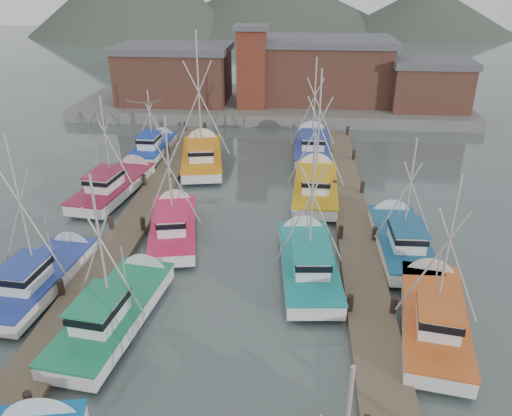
# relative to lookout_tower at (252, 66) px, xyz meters

# --- Properties ---
(ground) EXTENTS (260.00, 260.00, 0.00)m
(ground) POSITION_rel_lookout_tower_xyz_m (2.00, -33.00, -5.55)
(ground) COLOR #44524E
(ground) RESTS_ON ground
(dock_left) EXTENTS (2.30, 46.00, 1.50)m
(dock_left) POSITION_rel_lookout_tower_xyz_m (-5.00, -28.96, -5.34)
(dock_left) COLOR brown
(dock_left) RESTS_ON ground
(dock_right) EXTENTS (2.30, 46.00, 1.50)m
(dock_right) POSITION_rel_lookout_tower_xyz_m (9.00, -28.96, -5.34)
(dock_right) COLOR brown
(dock_right) RESTS_ON ground
(quay) EXTENTS (44.00, 16.00, 1.20)m
(quay) POSITION_rel_lookout_tower_xyz_m (2.00, 4.00, -4.95)
(quay) COLOR slate
(quay) RESTS_ON ground
(shed_left) EXTENTS (12.72, 8.48, 6.20)m
(shed_left) POSITION_rel_lookout_tower_xyz_m (-9.00, 2.00, -1.21)
(shed_left) COLOR #552C26
(shed_left) RESTS_ON quay
(shed_center) EXTENTS (14.84, 9.54, 6.90)m
(shed_center) POSITION_rel_lookout_tower_xyz_m (8.00, 4.00, -0.86)
(shed_center) COLOR #552C26
(shed_center) RESTS_ON quay
(shed_right) EXTENTS (8.48, 6.36, 5.20)m
(shed_right) POSITION_rel_lookout_tower_xyz_m (19.00, 1.00, -1.71)
(shed_right) COLOR #552C26
(shed_right) RESTS_ON quay
(lookout_tower) EXTENTS (3.60, 3.60, 8.50)m
(lookout_tower) POSITION_rel_lookout_tower_xyz_m (0.00, 0.00, 0.00)
(lookout_tower) COLOR maroon
(lookout_tower) RESTS_ON quay
(distant_hills) EXTENTS (175.00, 140.00, 42.00)m
(distant_hills) POSITION_rel_lookout_tower_xyz_m (-10.76, 89.59, -5.55)
(distant_hills) COLOR #444E41
(distant_hills) RESTS_ON ground
(boat_4) EXTENTS (3.78, 9.05, 8.34)m
(boat_4) POSITION_rel_lookout_tower_xyz_m (-2.69, -36.23, -4.87)
(boat_4) COLOR #111E39
(boat_4) RESTS_ON ground
(boat_5) EXTENTS (3.54, 9.13, 8.72)m
(boat_5) POSITION_rel_lookout_tower_xyz_m (6.03, -31.18, -4.87)
(boat_5) COLOR #111E39
(boat_5) RESTS_ON ground
(boat_6) EXTENTS (3.64, 8.46, 9.01)m
(boat_6) POSITION_rel_lookout_tower_xyz_m (-7.39, -33.89, -4.87)
(boat_6) COLOR #111E39
(boat_6) RESTS_ON ground
(boat_7) EXTENTS (4.04, 9.00, 8.47)m
(boat_7) POSITION_rel_lookout_tower_xyz_m (11.73, -35.27, -4.87)
(boat_7) COLOR #111E39
(boat_7) RESTS_ON ground
(boat_8) EXTENTS (4.20, 8.79, 8.30)m
(boat_8) POSITION_rel_lookout_tower_xyz_m (-2.15, -27.67, -4.87)
(boat_8) COLOR #111E39
(boat_8) RESTS_ON ground
(boat_9) EXTENTS (4.02, 9.69, 10.00)m
(boat_9) POSITION_rel_lookout_tower_xyz_m (6.66, -20.62, -4.87)
(boat_9) COLOR #111E39
(boat_9) RESTS_ON ground
(boat_10) EXTENTS (3.96, 9.43, 8.08)m
(boat_10) POSITION_rel_lookout_tower_xyz_m (-7.82, -21.84, -4.87)
(boat_10) COLOR #111E39
(boat_10) RESTS_ON ground
(boat_11) EXTENTS (3.20, 8.69, 7.70)m
(boat_11) POSITION_rel_lookout_tower_xyz_m (11.41, -28.26, -4.87)
(boat_11) COLOR #111E39
(boat_11) RESTS_ON ground
(boat_12) EXTENTS (4.81, 10.40, 11.77)m
(boat_12) POSITION_rel_lookout_tower_xyz_m (-2.79, -15.04, -4.86)
(boat_12) COLOR #111E39
(boat_12) RESTS_ON ground
(boat_13) EXTENTS (3.80, 9.76, 9.34)m
(boat_13) POSITION_rel_lookout_tower_xyz_m (6.53, -11.45, -4.87)
(boat_13) COLOR #111E39
(boat_13) RESTS_ON ground
(boat_14) EXTENTS (2.74, 8.00, 6.46)m
(boat_14) POSITION_rel_lookout_tower_xyz_m (-7.38, -13.15, -4.88)
(boat_14) COLOR #111E39
(boat_14) RESTS_ON ground
(gull_near) EXTENTS (1.55, 0.65, 0.24)m
(gull_near) POSITION_rel_lookout_tower_xyz_m (-1.10, -34.58, 4.36)
(gull_near) COLOR gray
(gull_near) RESTS_ON ground
(gull_far) EXTENTS (1.55, 0.63, 0.24)m
(gull_far) POSITION_rel_lookout_tower_xyz_m (4.91, -26.85, 0.70)
(gull_far) COLOR gray
(gull_far) RESTS_ON ground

